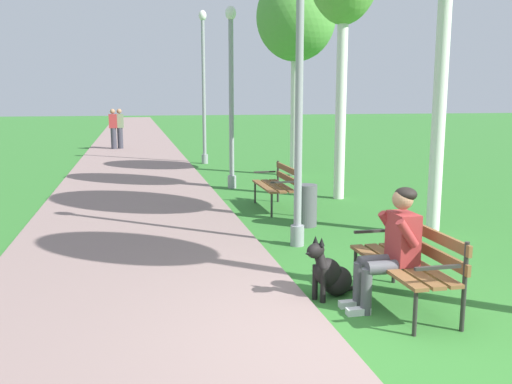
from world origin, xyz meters
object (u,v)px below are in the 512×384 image
at_px(park_bench_mid, 278,183).
at_px(lamp_post_near, 299,97).
at_px(park_bench_near, 410,258).
at_px(lamp_post_mid, 231,96).
at_px(pedestrian_distant, 120,129).
at_px(litter_bin, 306,205).
at_px(lamp_post_far, 204,86).
at_px(person_seated_on_near_bench, 393,243).
at_px(birch_tree_fourth, 296,19).
at_px(pedestrian_further_distant, 113,129).
at_px(dog_black, 331,274).

height_order(park_bench_mid, lamp_post_near, lamp_post_near).
height_order(park_bench_near, lamp_post_mid, lamp_post_mid).
bearing_deg(park_bench_near, pedestrian_distant, 100.10).
bearing_deg(litter_bin, lamp_post_near, -113.42).
relative_size(park_bench_mid, pedestrian_distant, 0.91).
distance_m(park_bench_mid, lamp_post_mid, 3.10).
bearing_deg(lamp_post_far, pedestrian_distant, 116.40).
height_order(person_seated_on_near_bench, pedestrian_distant, pedestrian_distant).
bearing_deg(lamp_post_near, person_seated_on_near_bench, -84.55).
height_order(park_bench_mid, lamp_post_far, lamp_post_far).
height_order(lamp_post_near, lamp_post_mid, lamp_post_mid).
xyz_separation_m(park_bench_mid, birch_tree_fourth, (1.60, 4.30, 3.63)).
distance_m(lamp_post_near, pedestrian_further_distant, 15.95).
relative_size(park_bench_near, person_seated_on_near_bench, 1.20).
bearing_deg(pedestrian_further_distant, lamp_post_far, -60.99).
relative_size(dog_black, pedestrian_further_distant, 0.47).
xyz_separation_m(lamp_post_near, litter_bin, (0.50, 1.15, -1.78)).
distance_m(litter_bin, pedestrian_distant, 14.95).
xyz_separation_m(dog_black, litter_bin, (0.75, 3.23, 0.09)).
xyz_separation_m(person_seated_on_near_bench, lamp_post_near, (-0.24, 2.51, 1.45)).
bearing_deg(litter_bin, lamp_post_far, 93.43).
xyz_separation_m(pedestrian_distant, pedestrian_further_distant, (-0.26, -0.12, 0.00)).
relative_size(lamp_post_far, litter_bin, 6.80).
bearing_deg(person_seated_on_near_bench, litter_bin, 85.96).
relative_size(dog_black, birch_tree_fourth, 0.15).
xyz_separation_m(lamp_post_mid, pedestrian_distant, (-2.76, 10.51, -1.30)).
bearing_deg(park_bench_near, dog_black, 149.98).
bearing_deg(pedestrian_further_distant, park_bench_near, -79.06).
height_order(birch_tree_fourth, litter_bin, birch_tree_fourth).
bearing_deg(lamp_post_mid, dog_black, -91.70).
bearing_deg(lamp_post_mid, litter_bin, -82.55).
distance_m(park_bench_near, dog_black, 0.85).
distance_m(lamp_post_far, litter_bin, 9.29).
xyz_separation_m(park_bench_near, litter_bin, (0.05, 3.63, -0.16)).
distance_m(park_bench_near, pedestrian_distant, 18.50).
height_order(lamp_post_far, litter_bin, lamp_post_far).
height_order(lamp_post_near, lamp_post_far, lamp_post_far).
height_order(litter_bin, pedestrian_distant, pedestrian_distant).
distance_m(birch_tree_fourth, litter_bin, 7.07).
relative_size(dog_black, pedestrian_distant, 0.47).
bearing_deg(lamp_post_far, park_bench_mid, -86.61).
distance_m(lamp_post_far, birch_tree_fourth, 4.19).
bearing_deg(park_bench_mid, litter_bin, -86.36).
height_order(lamp_post_near, pedestrian_distant, lamp_post_near).
distance_m(lamp_post_mid, litter_bin, 4.48).
bearing_deg(lamp_post_far, dog_black, -90.97).
height_order(park_bench_mid, pedestrian_distant, pedestrian_distant).
xyz_separation_m(dog_black, pedestrian_distant, (-2.54, 17.81, 0.58)).
distance_m(lamp_post_near, birch_tree_fourth, 7.49).
bearing_deg(lamp_post_near, litter_bin, 66.58).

